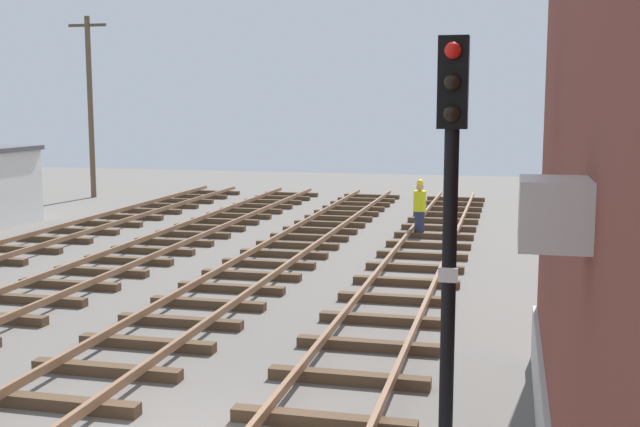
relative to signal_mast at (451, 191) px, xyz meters
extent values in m
cube|color=#4C3826|center=(-1.60, 0.03, -3.09)|extent=(2.50, 0.24, 0.18)
cube|color=#4C3826|center=(-1.60, 1.73, -3.09)|extent=(2.50, 0.24, 0.18)
cube|color=#4C3826|center=(-1.60, 3.43, -3.09)|extent=(2.50, 0.24, 0.18)
cube|color=#4C3826|center=(-1.60, 5.13, -3.09)|extent=(2.50, 0.24, 0.18)
cube|color=#4C3826|center=(-1.60, 6.83, -3.09)|extent=(2.50, 0.24, 0.18)
cube|color=#4C3826|center=(-1.60, 8.53, -3.09)|extent=(2.50, 0.24, 0.18)
cube|color=#4C3826|center=(-1.60, 10.23, -3.09)|extent=(2.50, 0.24, 0.18)
cube|color=#4C3826|center=(-1.60, 11.93, -3.09)|extent=(2.50, 0.24, 0.18)
cube|color=#4C3826|center=(-1.60, 13.63, -3.09)|extent=(2.50, 0.24, 0.18)
cube|color=#4C3826|center=(-1.60, 15.32, -3.09)|extent=(2.50, 0.24, 0.18)
cube|color=#4C3826|center=(-1.60, 17.02, -3.09)|extent=(2.50, 0.24, 0.18)
cube|color=#4C3826|center=(-1.60, 18.72, -3.09)|extent=(2.50, 0.24, 0.18)
cube|color=#4C3826|center=(-1.60, 20.42, -3.09)|extent=(2.50, 0.24, 0.18)
cube|color=#4C3826|center=(-1.60, 22.12, -3.09)|extent=(2.50, 0.24, 0.18)
cube|color=#4C3826|center=(-1.60, 23.82, -3.09)|extent=(2.50, 0.24, 0.18)
cube|color=#4C3826|center=(-1.60, 25.52, -3.09)|extent=(2.50, 0.24, 0.18)
cube|color=#4C3826|center=(-5.37, -0.23, -3.09)|extent=(2.50, 0.24, 0.18)
cube|color=#4C3826|center=(-5.37, 1.21, -3.09)|extent=(2.50, 0.24, 0.18)
cube|color=#4C3826|center=(-5.37, 2.64, -3.09)|extent=(2.50, 0.24, 0.18)
cube|color=#4C3826|center=(-5.37, 4.08, -3.09)|extent=(2.50, 0.24, 0.18)
cube|color=#4C3826|center=(-5.37, 5.52, -3.09)|extent=(2.50, 0.24, 0.18)
cube|color=#4C3826|center=(-5.37, 6.96, -3.09)|extent=(2.50, 0.24, 0.18)
cube|color=#4C3826|center=(-5.37, 8.40, -3.09)|extent=(2.50, 0.24, 0.18)
cube|color=#4C3826|center=(-5.37, 9.83, -3.09)|extent=(2.50, 0.24, 0.18)
cube|color=#4C3826|center=(-5.37, 11.27, -3.09)|extent=(2.50, 0.24, 0.18)
cube|color=#4C3826|center=(-5.37, 12.71, -3.09)|extent=(2.50, 0.24, 0.18)
cube|color=#4C3826|center=(-5.37, 14.15, -3.09)|extent=(2.50, 0.24, 0.18)
cube|color=#4C3826|center=(-5.37, 15.59, -3.09)|extent=(2.50, 0.24, 0.18)
cube|color=#4C3826|center=(-5.37, 17.02, -3.09)|extent=(2.50, 0.24, 0.18)
cube|color=#4C3826|center=(-5.37, 18.46, -3.09)|extent=(2.50, 0.24, 0.18)
cube|color=#4C3826|center=(-5.37, 19.90, -3.09)|extent=(2.50, 0.24, 0.18)
cube|color=#4C3826|center=(-5.37, 21.34, -3.09)|extent=(2.50, 0.24, 0.18)
cube|color=#4C3826|center=(-5.37, 22.78, -3.09)|extent=(2.50, 0.24, 0.18)
cube|color=#4C3826|center=(-5.37, 24.21, -3.09)|extent=(2.50, 0.24, 0.18)
cube|color=#4C3826|center=(-5.37, 25.65, -3.09)|extent=(2.50, 0.24, 0.18)
cube|color=#4C3826|center=(-9.14, 4.97, -3.09)|extent=(2.50, 0.24, 0.18)
cube|color=#4C3826|center=(-9.14, 6.45, -3.09)|extent=(2.50, 0.24, 0.18)
cube|color=#4C3826|center=(-9.14, 7.92, -3.09)|extent=(2.50, 0.24, 0.18)
cube|color=#4C3826|center=(-9.14, 9.40, -3.09)|extent=(2.50, 0.24, 0.18)
cube|color=#4C3826|center=(-9.14, 10.87, -3.09)|extent=(2.50, 0.24, 0.18)
cube|color=#4C3826|center=(-9.14, 12.35, -3.09)|extent=(2.50, 0.24, 0.18)
cube|color=#4C3826|center=(-9.14, 13.83, -3.09)|extent=(2.50, 0.24, 0.18)
cube|color=#4C3826|center=(-9.14, 15.30, -3.09)|extent=(2.50, 0.24, 0.18)
cube|color=#4C3826|center=(-9.14, 16.78, -3.09)|extent=(2.50, 0.24, 0.18)
cube|color=#4C3826|center=(-9.14, 18.25, -3.09)|extent=(2.50, 0.24, 0.18)
cube|color=#4C3826|center=(-9.14, 19.73, -3.09)|extent=(2.50, 0.24, 0.18)
cube|color=#4C3826|center=(-9.14, 21.21, -3.09)|extent=(2.50, 0.24, 0.18)
cube|color=#4C3826|center=(-9.14, 22.68, -3.09)|extent=(2.50, 0.24, 0.18)
cube|color=#4C3826|center=(-9.14, 24.16, -3.09)|extent=(2.50, 0.24, 0.18)
cube|color=#4C3826|center=(-9.14, 25.63, -3.09)|extent=(2.50, 0.24, 0.18)
cube|color=#4C3826|center=(-12.91, 10.23, -3.09)|extent=(2.50, 0.24, 0.18)
cube|color=#4C3826|center=(-12.91, 11.93, -3.09)|extent=(2.50, 0.24, 0.18)
cube|color=#4C3826|center=(-12.91, 13.63, -3.09)|extent=(2.50, 0.24, 0.18)
cube|color=#4C3826|center=(-12.91, 15.32, -3.09)|extent=(2.50, 0.24, 0.18)
cube|color=#4C3826|center=(-12.91, 17.02, -3.09)|extent=(2.50, 0.24, 0.18)
cube|color=#4C3826|center=(-12.91, 18.72, -3.09)|extent=(2.50, 0.24, 0.18)
cube|color=#4C3826|center=(-12.91, 20.42, -3.09)|extent=(2.50, 0.24, 0.18)
cube|color=#4C3826|center=(-12.91, 22.12, -3.09)|extent=(2.50, 0.24, 0.18)
cube|color=#4C3826|center=(-12.91, 23.82, -3.09)|extent=(2.50, 0.24, 0.18)
cube|color=#4C3826|center=(-12.91, 25.52, -3.09)|extent=(2.50, 0.24, 0.18)
cylinder|color=black|center=(0.00, 0.02, -1.21)|extent=(0.18, 0.18, 3.93)
cube|color=black|center=(0.00, 0.02, 1.31)|extent=(0.36, 0.24, 1.10)
sphere|color=red|center=(0.00, -0.16, 1.67)|extent=(0.20, 0.20, 0.20)
sphere|color=black|center=(0.00, -0.16, 1.31)|extent=(0.20, 0.20, 0.20)
sphere|color=black|center=(0.00, -0.16, 0.94)|extent=(0.20, 0.20, 0.20)
cube|color=white|center=(0.00, -0.12, -1.01)|extent=(0.24, 0.03, 0.18)
cube|color=silver|center=(0.98, -4.49, 0.36)|extent=(0.44, 0.60, 0.44)
cylinder|color=brown|center=(-17.84, 23.12, 0.88)|extent=(0.24, 0.24, 8.11)
cube|color=#4C3D2D|center=(-17.84, 23.12, 4.53)|extent=(1.80, 0.12, 0.12)
cylinder|color=#262D4C|center=(-2.08, 15.45, -2.75)|extent=(0.32, 0.32, 0.85)
cylinder|color=yellow|center=(-2.08, 15.45, -2.00)|extent=(0.40, 0.40, 0.65)
sphere|color=tan|center=(-2.08, 15.45, -1.56)|extent=(0.24, 0.24, 0.24)
sphere|color=yellow|center=(-2.08, 15.45, -1.42)|extent=(0.22, 0.22, 0.22)
camera|label=1|loc=(0.70, -9.73, 1.05)|focal=44.79mm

